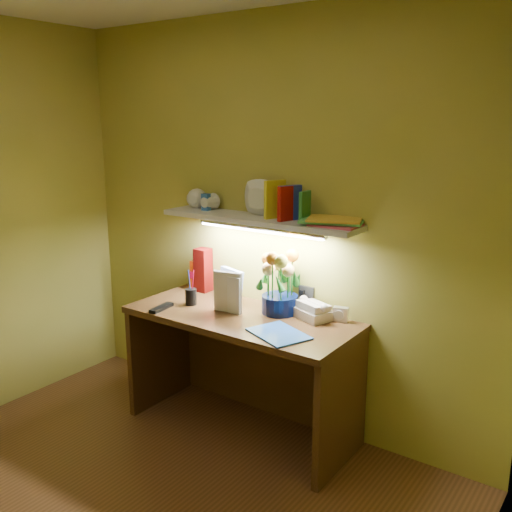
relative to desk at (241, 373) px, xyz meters
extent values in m
cube|color=#3C2210|center=(0.00, 0.00, 0.00)|extent=(1.40, 0.60, 0.75)
cube|color=#B6B7BB|center=(0.53, 0.25, 0.42)|extent=(0.09, 0.06, 0.08)
cube|color=#560806|center=(-0.49, 0.24, 0.52)|extent=(0.10, 0.10, 0.29)
cylinder|color=black|center=(-0.37, -0.02, 0.46)|extent=(0.08, 0.08, 0.17)
cube|color=black|center=(-0.46, -0.20, 0.39)|extent=(0.07, 0.19, 0.02)
cube|color=blue|center=(0.35, -0.13, 0.38)|extent=(0.38, 0.34, 0.01)
imported|color=beige|center=(-0.19, -0.02, 0.50)|extent=(0.19, 0.05, 0.25)
imported|color=silver|center=(-0.17, 0.00, 0.49)|extent=(0.17, 0.03, 0.23)
cube|color=silver|center=(0.00, 0.18, 0.93)|extent=(1.30, 0.25, 0.03)
imported|color=silver|center=(-0.51, 0.17, 0.99)|extent=(0.16, 0.16, 0.10)
imported|color=silver|center=(-0.41, 0.17, 0.99)|extent=(0.11, 0.11, 0.10)
imported|color=silver|center=(-0.01, 0.18, 0.97)|extent=(0.25, 0.25, 0.05)
cube|color=silver|center=(-0.52, 0.22, 0.99)|extent=(0.04, 0.04, 0.10)
cube|color=blue|center=(-0.41, 0.19, 0.99)|extent=(0.05, 0.04, 0.11)
cube|color=#A6100B|center=(0.20, 0.21, 1.03)|extent=(0.05, 0.13, 0.19)
cube|color=yellow|center=(0.11, 0.20, 1.05)|extent=(0.08, 0.14, 0.22)
cube|color=#2437AF|center=(0.21, 0.19, 1.04)|extent=(0.09, 0.14, 0.20)
cube|color=#2C7B3A|center=(0.31, 0.20, 1.03)|extent=(0.03, 0.11, 0.17)
cube|color=#A6100B|center=(0.21, 0.18, 1.04)|extent=(0.07, 0.14, 0.20)
cube|color=#E44F68|center=(0.51, 0.19, 0.95)|extent=(0.27, 0.20, 0.01)
cube|color=#54C266|center=(0.47, 0.23, 0.96)|extent=(0.40, 0.34, 0.01)
cube|color=gold|center=(0.49, 0.21, 0.97)|extent=(0.35, 0.30, 0.01)
camera|label=1|loc=(1.92, -2.56, 1.52)|focal=40.00mm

